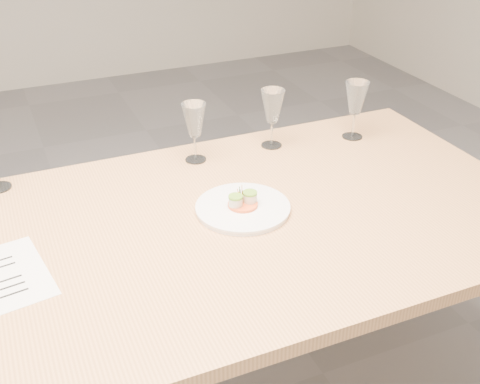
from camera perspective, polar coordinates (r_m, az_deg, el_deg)
name	(u,v)px	position (r m, az deg, el deg)	size (l,w,h in m)	color
dining_table	(122,265)	(1.63, -11.13, -6.81)	(2.40, 1.00, 0.75)	tan
dinner_plate	(243,207)	(1.70, 0.28, -1.43)	(0.27, 0.27, 0.07)	white
wine_glass_2	(194,121)	(1.93, -4.36, 6.70)	(0.08, 0.08, 0.20)	white
wine_glass_3	(273,107)	(2.02, 3.10, 8.02)	(0.08, 0.08, 0.20)	white
wine_glass_4	(356,99)	(2.12, 10.94, 8.66)	(0.08, 0.08, 0.20)	white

